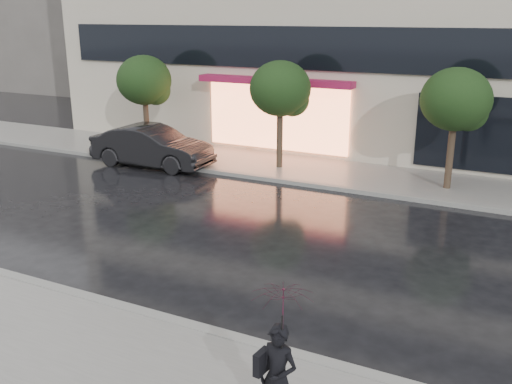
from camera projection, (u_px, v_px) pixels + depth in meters
The scene contains 10 objects.
ground at pixel (209, 304), 11.37m from camera, with size 120.00×120.00×0.00m, color black.
sidewalk_far at pixel (360, 176), 20.10m from camera, with size 60.00×3.50×0.12m, color slate.
curb_near at pixel (181, 324), 10.50m from camera, with size 60.00×0.25×0.14m, color gray.
curb_far at pixel (344, 189), 18.60m from camera, with size 60.00×0.25×0.14m, color gray.
bg_building_left at pixel (70, 8), 43.74m from camera, with size 14.00×10.00×12.00m, color #59544F.
tree_far_west at pixel (146, 82), 22.88m from camera, with size 2.20×2.20×3.99m.
tree_mid_west at pixel (282, 91), 20.31m from camera, with size 2.20×2.20×3.99m.
tree_mid_east at pixel (458, 102), 17.75m from camera, with size 2.20×2.20×3.99m.
parked_car at pixel (152, 147), 21.43m from camera, with size 1.63×4.68×1.54m, color black.
pedestrian_with_umbrella at pixel (280, 339), 7.42m from camera, with size 0.90×0.91×2.13m.
Camera 1 is at (5.40, -8.68, 5.54)m, focal length 40.00 mm.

